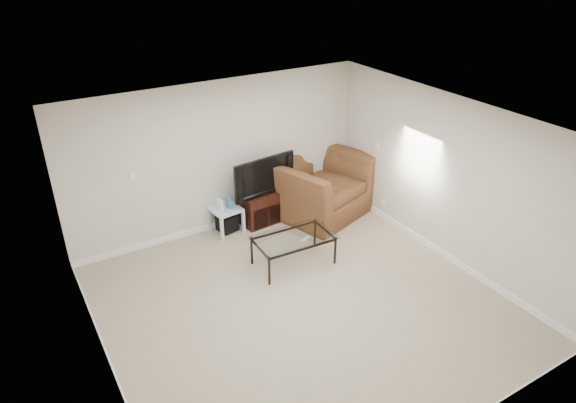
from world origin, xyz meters
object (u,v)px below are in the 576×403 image
recliner (320,177)px  coffee_table (293,250)px  television (261,175)px  subwoofer (227,222)px  side_table (226,220)px  tv_stand (261,207)px

recliner → coffee_table: recliner is taller
television → subwoofer: (-0.63, 0.05, -0.75)m
side_table → subwoofer: (0.03, 0.02, -0.06)m
subwoofer → coffee_table: (0.44, -1.40, 0.08)m
subwoofer → coffee_table: coffee_table is taller
side_table → tv_stand: bearing=0.0°
side_table → coffee_table: bearing=-71.5°
recliner → tv_stand: bearing=149.7°
subwoofer → television: bearing=-4.5°
side_table → television: bearing=-2.5°
television → subwoofer: 0.98m
subwoofer → recliner: size_ratio=0.18×
tv_stand → television: bearing=-90.0°
television → coffee_table: television is taller
side_table → coffee_table: (0.46, -1.38, 0.01)m
tv_stand → recliner: bearing=-17.7°
recliner → coffee_table: bearing=-155.2°
tv_stand → subwoofer: (-0.63, 0.02, -0.13)m
recliner → television: bearing=151.1°
side_table → coffee_table: coffee_table is taller
tv_stand → coffee_table: tv_stand is taller
tv_stand → coffee_table: 1.40m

